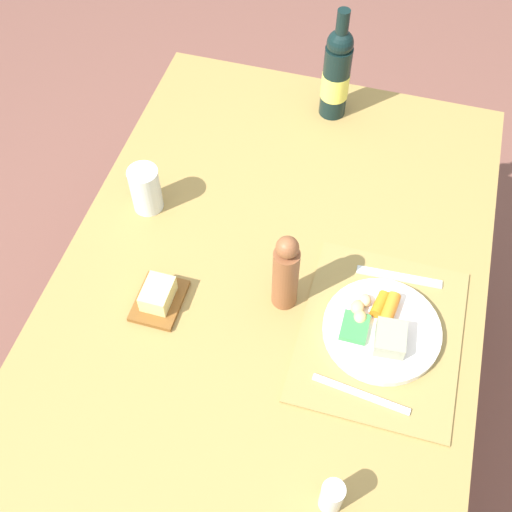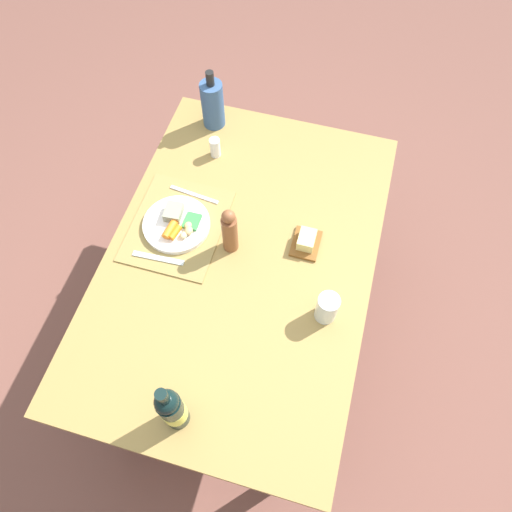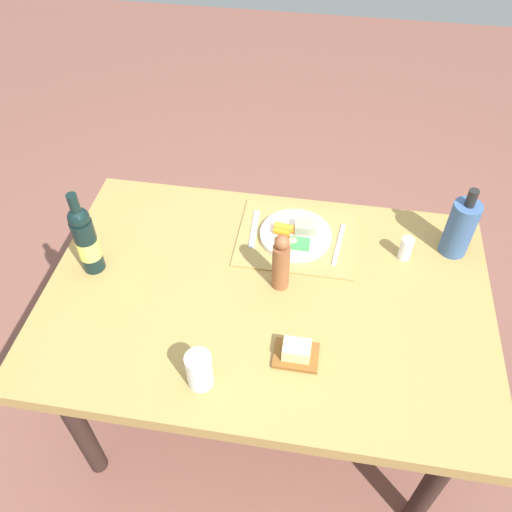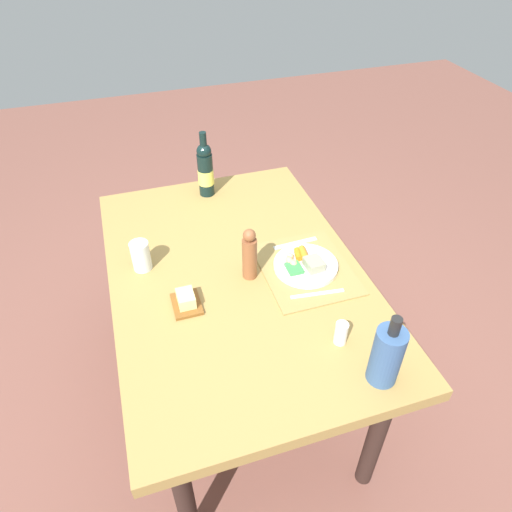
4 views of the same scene
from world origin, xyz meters
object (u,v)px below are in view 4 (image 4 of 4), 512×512
object	(u,v)px
cooler_bottle	(387,355)
dining_table	(237,287)
butter_dish	(186,301)
knife	(295,243)
fork	(317,294)
salt_shaker	(341,333)
wine_bottle	(205,170)
dinner_plate	(305,264)
water_tumbler	(141,257)
pepper_mill	(250,255)

from	to	relation	value
cooler_bottle	dining_table	bearing A→B (deg)	25.99
butter_dish	knife	bearing A→B (deg)	-67.67
dining_table	fork	world-z (taller)	fork
knife	salt_shaker	world-z (taller)	salt_shaker
wine_bottle	salt_shaker	bearing A→B (deg)	-168.24
fork	salt_shaker	world-z (taller)	salt_shaker
dining_table	wine_bottle	distance (m)	0.62
butter_dish	wine_bottle	bearing A→B (deg)	-18.72
dinner_plate	cooler_bottle	size ratio (longest dim) A/B	0.94
fork	knife	distance (m)	0.30
knife	wine_bottle	world-z (taller)	wine_bottle
knife	cooler_bottle	distance (m)	0.70
water_tumbler	knife	bearing A→B (deg)	-94.43
pepper_mill	dinner_plate	bearing A→B (deg)	-96.98
dining_table	fork	distance (m)	0.34
cooler_bottle	pepper_mill	bearing A→B (deg)	23.74
cooler_bottle	water_tumbler	xyz separation A→B (m)	(0.74, 0.64, -0.05)
wine_bottle	salt_shaker	size ratio (longest dim) A/B	3.68
fork	water_tumbler	xyz separation A→B (m)	(0.35, 0.59, 0.04)
butter_dish	salt_shaker	xyz separation A→B (m)	(-0.32, -0.45, 0.02)
dining_table	butter_dish	size ratio (longest dim) A/B	11.00
knife	pepper_mill	world-z (taller)	pepper_mill
dining_table	butter_dish	xyz separation A→B (m)	(-0.12, 0.22, 0.10)
fork	butter_dish	xyz separation A→B (m)	(0.10, 0.47, 0.01)
water_tumbler	dining_table	bearing A→B (deg)	-111.58
fork	wine_bottle	world-z (taller)	wine_bottle
dining_table	dinner_plate	bearing A→B (deg)	-103.48
water_tumbler	cooler_bottle	bearing A→B (deg)	-139.25
fork	water_tumbler	world-z (taller)	water_tumbler
pepper_mill	salt_shaker	world-z (taller)	pepper_mill
water_tumbler	pepper_mill	distance (m)	0.43
knife	pepper_mill	size ratio (longest dim) A/B	0.87
dinner_plate	knife	size ratio (longest dim) A/B	1.31
dining_table	dinner_plate	xyz separation A→B (m)	(-0.06, -0.26, 0.10)
water_tumbler	salt_shaker	distance (m)	0.81
dinner_plate	knife	distance (m)	0.15
dinner_plate	salt_shaker	size ratio (longest dim) A/B	2.93
wine_bottle	butter_dish	bearing A→B (deg)	161.28
water_tumbler	butter_dish	xyz separation A→B (m)	(-0.25, -0.12, -0.03)
butter_dish	salt_shaker	size ratio (longest dim) A/B	1.52
dining_table	wine_bottle	bearing A→B (deg)	-2.02
salt_shaker	water_tumbler	bearing A→B (deg)	45.17
water_tumbler	salt_shaker	world-z (taller)	water_tumbler
wine_bottle	salt_shaker	distance (m)	1.05
dining_table	salt_shaker	world-z (taller)	salt_shaker
cooler_bottle	salt_shaker	world-z (taller)	cooler_bottle
dinner_plate	fork	world-z (taller)	dinner_plate
knife	wine_bottle	xyz separation A→B (m)	(0.50, 0.26, 0.12)
salt_shaker	knife	bearing A→B (deg)	-5.16
pepper_mill	cooler_bottle	bearing A→B (deg)	-156.26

